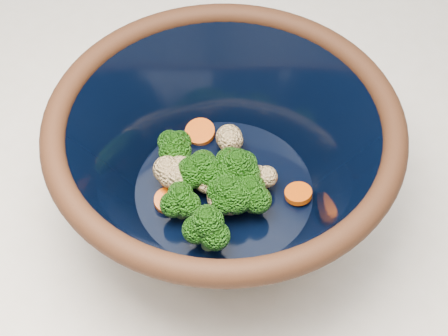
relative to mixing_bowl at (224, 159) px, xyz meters
name	(u,v)px	position (x,y,z in m)	size (l,w,h in m)	color
mixing_bowl	(224,159)	(0.00, 0.00, 0.00)	(0.37, 0.37, 0.14)	black
vegetable_pile	(218,182)	(0.00, -0.01, -0.02)	(0.15, 0.14, 0.06)	#608442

